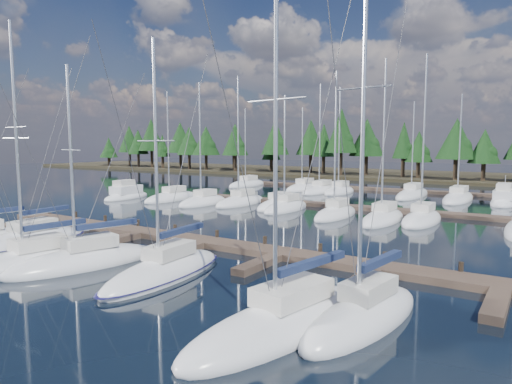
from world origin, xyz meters
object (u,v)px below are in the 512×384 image
Objects in this scene: front_sailboat_5 at (284,322)px; motor_yacht_right at (504,200)px; motor_yacht_left at (126,195)px; front_sailboat_4 at (165,272)px; front_sailboat_3 at (84,261)px; front_sailboat_1 at (28,241)px; front_sailboat_2 at (32,262)px; main_dock at (202,244)px; front_sailboat_6 at (364,315)px.

motor_yacht_right is at bearing 85.03° from front_sailboat_5.
motor_yacht_left is at bearing 146.10° from front_sailboat_5.
front_sailboat_5 is at bearing -16.18° from front_sailboat_4.
front_sailboat_3 is 1.51× the size of motor_yacht_left.
front_sailboat_3 is (7.91, -1.37, 0.00)m from front_sailboat_1.
front_sailboat_4 is at bearing 19.34° from front_sailboat_2.
front_sailboat_4 is (13.35, -0.42, 0.01)m from front_sailboat_1.
motor_yacht_left is (-25.60, 15.91, 0.23)m from main_dock.
front_sailboat_5 is at bearing -6.31° from front_sailboat_3.
front_sailboat_4 is at bearing -1.79° from front_sailboat_1.
front_sailboat_6 is 42.45m from motor_yacht_right.
main_dock is 38.77m from motor_yacht_right.
front_sailboat_3 reaches higher than motor_yacht_left.
front_sailboat_1 is (-10.54, -6.06, 0.07)m from main_dock.
main_dock is at bearing -113.28° from motor_yacht_right.
front_sailboat_1 is 1.67× the size of motor_yacht_left.
front_sailboat_4 is 1.62× the size of motor_yacht_left.
front_sailboat_1 is 26.63m from motor_yacht_left.
front_sailboat_6 reaches higher than motor_yacht_left.
front_sailboat_1 is 13.36m from front_sailboat_4.
main_dock is at bearing 61.87° from front_sailboat_2.
motor_yacht_left is at bearing 148.14° from main_dock.
front_sailboat_5 is at bearing -94.97° from motor_yacht_right.
motor_yacht_left reaches higher than main_dock.
motor_yacht_left is at bearing 150.01° from front_sailboat_6.
front_sailboat_3 is at bearing -177.87° from front_sailboat_6.
front_sailboat_3 is at bearing -170.09° from front_sailboat_4.
front_sailboat_1 is 1.67× the size of motor_yacht_right.
motor_yacht_right is (17.95, 43.04, 0.17)m from front_sailboat_3.
front_sailboat_1 is 1.03× the size of front_sailboat_4.
front_sailboat_6 is (10.97, -0.34, 0.05)m from front_sailboat_4.
motor_yacht_right is at bearing 58.17° from front_sailboat_1.
front_sailboat_5 reaches higher than main_dock.
front_sailboat_5 reaches higher than front_sailboat_3.
front_sailboat_1 is at bearing -55.58° from motor_yacht_left.
front_sailboat_5 is at bearing -7.57° from front_sailboat_1.
front_sailboat_5 is 1.95× the size of motor_yacht_left.
front_sailboat_1 is 0.81× the size of front_sailboat_6.
front_sailboat_4 is 9.00m from front_sailboat_5.
front_sailboat_5 is (11.45, -8.98, 0.08)m from main_dock.
front_sailboat_3 is 0.93× the size of front_sailboat_4.
front_sailboat_2 reaches higher than front_sailboat_3.
main_dock is at bearing 70.50° from front_sailboat_3.
main_dock is 30.14m from motor_yacht_left.
front_sailboat_6 is (13.78, -6.82, 0.12)m from main_dock.
front_sailboat_3 is 32.74m from motor_yacht_left.
front_sailboat_6 reaches higher than front_sailboat_1.
front_sailboat_1 reaches higher than motor_yacht_left.
front_sailboat_2 is 49.15m from motor_yacht_right.
front_sailboat_6 reaches higher than front_sailboat_2.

